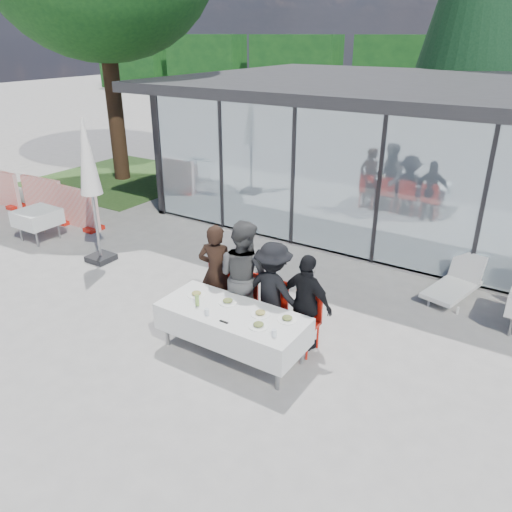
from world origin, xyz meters
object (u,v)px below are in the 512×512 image
Objects in this scene: spare_table_left at (37,218)px; market_umbrella at (89,168)px; diner_d at (307,303)px; juice_bottle at (197,300)px; diner_b at (243,275)px; diner_a at (216,272)px; plate_d at (287,319)px; lounger at (456,282)px; diner_c at (273,291)px; dining_table at (232,324)px; diner_chair_b at (243,297)px; diner_chair_d at (305,317)px; plate_b at (228,301)px; diner_chair_a at (216,289)px; diner_chair_c at (272,307)px; folded_eyeglasses at (224,322)px; plate_extra at (259,325)px; plate_a at (196,294)px; plate_c at (260,313)px.

market_umbrella is at bearing -1.12° from spare_table_left.
juice_bottle is (-1.37, -0.91, 0.06)m from diner_d.
diner_b is 1.16m from diner_d.
diner_a is 3.74m from market_umbrella.
diner_d is at bearing -4.26° from spare_table_left.
plate_d is 7.37m from spare_table_left.
spare_table_left is at bearing -23.80° from diner_a.
plate_d is at bearing -11.50° from market_umbrella.
market_umbrella reaches higher than lounger.
spare_table_left is 0.29× the size of market_umbrella.
diner_c is at bearing 161.73° from diner_a.
dining_table is 13.46× the size of juice_bottle.
diner_a is 0.62m from diner_chair_b.
plate_d is at bearing -92.77° from diner_chair_d.
plate_b is at bearing 107.91° from diner_b.
diner_d is (1.69, 0.02, 0.24)m from diner_chair_a.
plate_d is (1.66, -0.53, 0.24)m from diner_chair_a.
diner_chair_c reaches higher than lounger.
folded_eyeglasses is at bearing 86.40° from diner_c.
diner_a is at bearing 179.38° from diner_chair_d.
market_umbrella is (-5.17, 1.05, 1.25)m from plate_d.
diner_chair_b is 0.60× the size of diner_c.
diner_b is at bearing 153.95° from plate_d.
diner_chair_d reaches higher than juice_bottle.
juice_bottle is (-0.53, -0.14, 0.30)m from dining_table.
diner_chair_c is 3.45× the size of plate_extra.
diner_d reaches higher than diner_chair_c.
plate_a is at bearing -157.44° from diner_chair_d.
folded_eyeglasses is (0.62, -0.18, -0.08)m from juice_bottle.
diner_chair_d is 3.45× the size of plate_a.
lounger is (1.85, 3.93, -0.52)m from plate_extra.
plate_c is 0.20× the size of lounger.
diner_chair_d is 1.66m from juice_bottle.
plate_b is 4.49m from market_umbrella.
dining_table is at bearing 104.93° from folded_eyeglasses.
folded_eyeglasses is at bearing -48.59° from diner_chair_a.
diner_d is (0.59, 0.00, -0.03)m from diner_c.
diner_chair_d is at bearing 41.95° from dining_table.
diner_d is at bearing -5.54° from market_umbrella.
spare_table_left is at bearing 168.02° from plate_a.
diner_chair_d is (1.69, -0.02, -0.31)m from diner_a.
spare_table_left is at bearing 174.28° from diner_chair_a.
dining_table is at bearing 14.47° from juice_bottle.
diner_d is (0.59, 0.02, 0.24)m from diner_chair_c.
diner_d is 5.50× the size of plate_b.
diner_c is at bearing 104.64° from plate_c.
folded_eyeglasses is at bearing -75.07° from dining_table.
juice_bottle is (-1.37, -0.89, 0.30)m from diner_chair_d.
plate_b is 0.33× the size of spare_table_left.
diner_chair_c reaches higher than plate_d.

